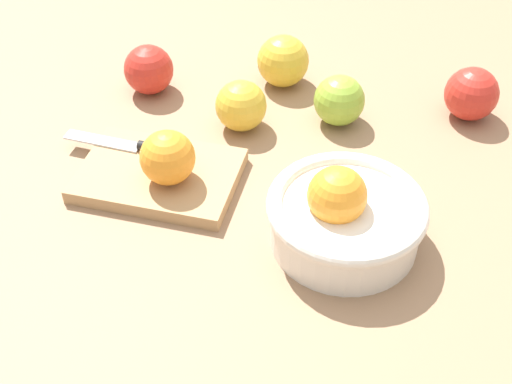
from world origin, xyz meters
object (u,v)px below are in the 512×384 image
apple_front_right_2 (241,106)px  apple_front_left_2 (339,100)px  knife (132,145)px  apple_front_left (471,94)px  apple_front_right (149,70)px  apple_front_right_3 (283,61)px  cutting_board (159,176)px  orange_on_board (168,158)px  bowl (345,216)px

apple_front_right_2 → apple_front_left_2: same height
knife → apple_front_left: bearing=-151.9°
apple_front_right → apple_front_right_2: (-0.16, 0.05, -0.00)m
apple_front_left_2 → apple_front_right_3: apple_front_right_3 is taller
knife → apple_front_right_2: bearing=-137.1°
apple_front_right_2 → apple_front_left: bearing=-159.2°
apple_front_left → apple_front_right_3: apple_front_right_3 is taller
cutting_board → knife: 0.06m
orange_on_board → apple_front_left: 0.46m
apple_front_right_2 → apple_front_left: 0.34m
orange_on_board → apple_front_right: (0.12, -0.21, -0.02)m
cutting_board → apple_front_right: 0.22m
cutting_board → apple_front_right: bearing=-64.4°
bowl → apple_front_left_2: (0.05, -0.24, -0.00)m
apple_front_left_2 → bowl: bearing=102.5°
knife → apple_front_right: apple_front_right is taller
apple_front_left → bowl: bearing=67.0°
apple_front_left → apple_front_left_2: bearing=20.2°
cutting_board → knife: bearing=-32.7°
apple_front_left_2 → apple_front_right_3: 0.13m
cutting_board → apple_front_left: apple_front_left is taller
apple_front_left → apple_front_left_2: (0.18, 0.07, -0.00)m
bowl → knife: 0.32m
knife → orange_on_board: bearing=148.3°
apple_front_right → apple_front_right_2: apple_front_right is taller
apple_front_right → apple_front_left_2: 0.30m
bowl → apple_front_right_2: bowl is taller
bowl → apple_front_right: bearing=-34.1°
bowl → apple_front_left: 0.33m
apple_front_right_3 → apple_front_right_2: bearing=77.4°
cutting_board → apple_front_right_3: 0.29m
cutting_board → apple_front_right: (0.09, -0.20, 0.03)m
apple_front_left → apple_front_right_3: size_ratio=0.97×
apple_front_left → apple_front_left_2: size_ratio=1.06×
bowl → apple_front_left: bowl is taller
bowl → apple_front_right: 0.42m
knife → apple_front_right_2: size_ratio=2.10×
apple_front_left_2 → apple_front_right: bearing=0.4°
knife → apple_front_left_2: apple_front_left_2 is taller
knife → apple_front_left_2: size_ratio=2.09×
bowl → orange_on_board: bowl is taller
bowl → apple_front_right_3: (0.16, -0.31, -0.00)m
cutting_board → apple_front_left: size_ratio=2.64×
bowl → apple_front_right_2: 0.26m
knife → apple_front_right_3: size_ratio=1.92×
orange_on_board → knife: 0.09m
knife → apple_front_left: (-0.44, -0.23, 0.01)m
orange_on_board → apple_front_right: bearing=-61.0°
orange_on_board → bowl: bearing=173.3°
bowl → apple_front_left_2: bowl is taller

